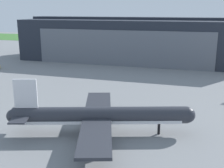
# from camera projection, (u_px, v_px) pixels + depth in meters

# --- Properties ---
(ground_plane) EXTENTS (440.00, 440.00, 0.00)m
(ground_plane) POSITION_uv_depth(u_px,v_px,m) (83.00, 118.00, 66.92)
(ground_plane) COLOR slate
(grass_field_strip) EXTENTS (440.00, 56.00, 0.08)m
(grass_field_strip) POSITION_uv_depth(u_px,v_px,m) (167.00, 42.00, 225.86)
(grass_field_strip) COLOR #3A6D2F
(grass_field_strip) RESTS_ON ground_plane
(maintenance_hangar) EXTENTS (105.67, 37.80, 21.21)m
(maintenance_hangar) POSITION_uv_depth(u_px,v_px,m) (131.00, 40.00, 143.20)
(maintenance_hangar) COLOR #232833
(maintenance_hangar) RESTS_ON ground_plane
(airliner_near_right) EXTENTS (36.37, 33.56, 11.74)m
(airliner_near_right) POSITION_uv_depth(u_px,v_px,m) (100.00, 116.00, 57.31)
(airliner_near_right) COLOR #282B33
(airliner_near_right) RESTS_ON ground_plane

